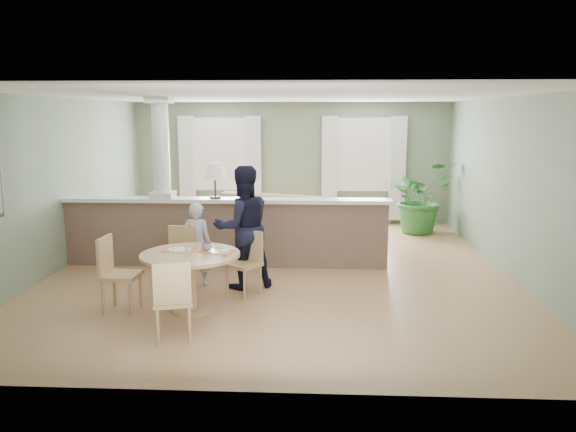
# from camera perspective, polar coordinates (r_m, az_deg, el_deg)

# --- Properties ---
(ground) EXTENTS (8.00, 8.00, 0.00)m
(ground) POSITION_cam_1_polar(r_m,az_deg,el_deg) (8.96, -0.79, -5.47)
(ground) COLOR tan
(ground) RESTS_ON ground
(room_shell) EXTENTS (7.02, 8.02, 2.71)m
(room_shell) POSITION_cam_1_polar(r_m,az_deg,el_deg) (9.27, -0.75, 6.45)
(room_shell) COLOR gray
(room_shell) RESTS_ON ground
(pony_wall) EXTENTS (5.32, 0.38, 2.70)m
(pony_wall) POSITION_cam_1_polar(r_m,az_deg,el_deg) (9.10, -6.93, -0.71)
(pony_wall) COLOR brown
(pony_wall) RESTS_ON ground
(sofa) EXTENTS (3.38, 2.19, 0.92)m
(sofa) POSITION_cam_1_polar(r_m,az_deg,el_deg) (10.47, -1.92, -0.57)
(sofa) COLOR #896A4B
(sofa) RESTS_ON ground
(houseplant) EXTENTS (1.75, 1.71, 1.48)m
(houseplant) POSITION_cam_1_polar(r_m,az_deg,el_deg) (11.92, 13.23, 1.85)
(houseplant) COLOR #2A6628
(houseplant) RESTS_ON ground
(dining_table) EXTENTS (1.23, 1.23, 0.84)m
(dining_table) POSITION_cam_1_polar(r_m,az_deg,el_deg) (7.08, -9.81, -4.93)
(dining_table) COLOR tan
(dining_table) RESTS_ON ground
(chair_far_boy) EXTENTS (0.45, 0.45, 0.89)m
(chair_far_boy) POSITION_cam_1_polar(r_m,az_deg,el_deg) (8.00, -10.99, -3.94)
(chair_far_boy) COLOR tan
(chair_far_boy) RESTS_ON ground
(chair_far_man) EXTENTS (0.55, 0.55, 0.87)m
(chair_far_man) POSITION_cam_1_polar(r_m,az_deg,el_deg) (7.70, -4.18, -4.43)
(chair_far_man) COLOR tan
(chair_far_man) RESTS_ON ground
(chair_near) EXTENTS (0.50, 0.50, 0.91)m
(chair_near) POSITION_cam_1_polar(r_m,az_deg,el_deg) (6.18, -11.64, -8.10)
(chair_near) COLOR tan
(chair_near) RESTS_ON ground
(chair_side) EXTENTS (0.45, 0.45, 0.95)m
(chair_side) POSITION_cam_1_polar(r_m,az_deg,el_deg) (7.31, -17.16, -5.31)
(chair_side) COLOR tan
(chair_side) RESTS_ON ground
(child_person) EXTENTS (0.49, 0.36, 1.21)m
(child_person) POSITION_cam_1_polar(r_m,az_deg,el_deg) (8.14, -9.23, -2.83)
(child_person) COLOR #AAAAAF
(child_person) RESTS_ON ground
(man_person) EXTENTS (1.04, 0.94, 1.74)m
(man_person) POSITION_cam_1_polar(r_m,az_deg,el_deg) (7.91, -4.59, -1.15)
(man_person) COLOR black
(man_person) RESTS_ON ground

